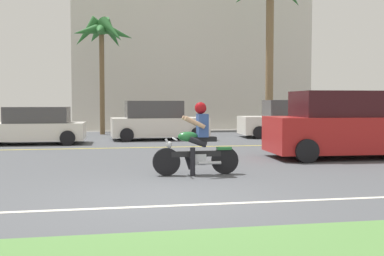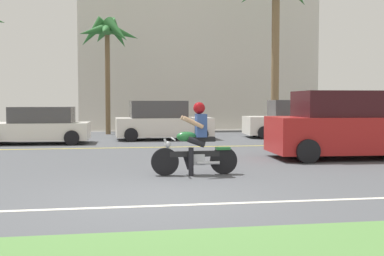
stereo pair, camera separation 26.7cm
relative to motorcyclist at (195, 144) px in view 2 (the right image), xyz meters
name	(u,v)px [view 2 (the right image)]	position (x,y,z in m)	size (l,w,h in m)	color
ground	(149,173)	(-1.00, 0.59, -0.71)	(56.00, 30.00, 0.04)	#4C4F54
lane_line_near	(164,206)	(-1.00, -3.00, -0.68)	(50.40, 0.12, 0.01)	silver
lane_line_far	(138,147)	(-1.00, 6.42, -0.68)	(50.40, 0.12, 0.01)	yellow
motorcyclist	(195,144)	(0.00, 0.00, 0.00)	(1.94, 0.63, 1.62)	black
suv_nearby	(356,126)	(5.09, 2.37, 0.25)	(5.08, 2.32, 1.93)	#AD1E1E
parked_car_1	(38,126)	(-4.75, 8.64, -0.01)	(4.06, 2.02, 1.43)	white
parked_car_2	(162,122)	(0.20, 9.89, 0.09)	(4.15, 2.07, 1.66)	white
parked_car_3	(294,120)	(6.28, 10.18, 0.10)	(4.43, 2.11, 1.70)	white
palm_tree_1	(107,36)	(-2.16, 13.53, 4.21)	(3.15, 3.23, 5.85)	brown
building_far	(197,60)	(3.20, 18.59, 3.49)	(14.12, 4.00, 8.36)	beige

